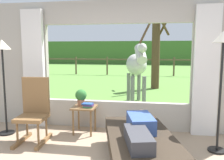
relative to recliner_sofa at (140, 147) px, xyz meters
name	(u,v)px	position (x,y,z in m)	size (l,w,h in m)	color
back_wall_with_window	(116,67)	(-0.56, 1.41, 1.03)	(5.20, 0.12, 2.55)	#ADA599
curtain_panel_left	(34,69)	(-2.25, 1.27, 0.98)	(0.44, 0.10, 2.40)	silver
curtain_panel_right	(206,72)	(1.13, 1.27, 0.98)	(0.44, 0.10, 2.40)	silver
outdoor_pasture_lawn	(141,73)	(-0.56, 12.31, -0.21)	(36.00, 21.68, 0.02)	#568438
distant_hill_ridge	(145,53)	(-0.56, 22.15, 0.98)	(36.00, 2.00, 2.40)	#416B2E
recliner_sofa	(140,147)	(0.00, 0.00, 0.00)	(1.28, 1.87, 0.42)	black
reclining_person	(140,127)	(0.00, -0.05, 0.30)	(0.47, 1.42, 0.22)	#334C8C
rocking_chair	(34,110)	(-1.87, 0.49, 0.33)	(0.51, 0.71, 1.12)	brown
side_table	(84,111)	(-1.11, 1.00, 0.21)	(0.44, 0.44, 0.52)	brown
potted_plant	(81,96)	(-1.19, 1.06, 0.48)	(0.22, 0.22, 0.32)	#9E6042
book_stack	(88,105)	(-1.02, 0.94, 0.34)	(0.21, 0.15, 0.08)	#337247
floor_lamp_left	(3,58)	(-2.57, 0.70, 1.22)	(0.32, 0.32, 1.78)	black
floor_lamp_right	(223,55)	(1.19, 0.54, 1.30)	(0.32, 0.32, 1.89)	black
horse	(137,65)	(-0.28, 3.48, 0.94)	(0.82, 1.82, 1.73)	#B2B2AD
pasture_tree	(156,53)	(0.29, 6.38, 1.24)	(1.31, 1.29, 2.95)	#4C3823
pasture_fence_line	(140,63)	(-0.56, 11.03, 0.53)	(16.10, 0.10, 1.10)	brown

